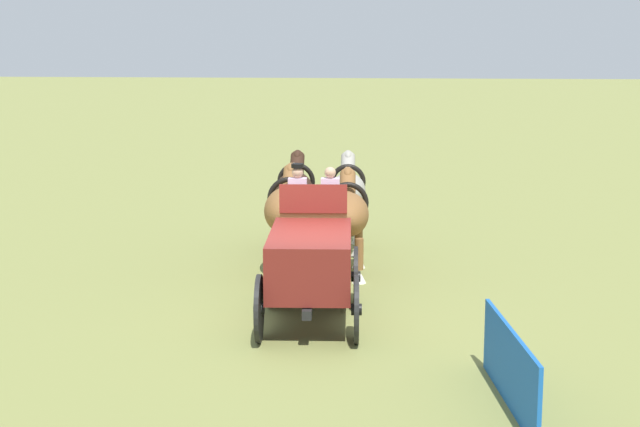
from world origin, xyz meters
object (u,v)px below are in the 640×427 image
Objects in this scene: draft_horse_rear_near at (288,211)px; draft_horse_rear_off at (347,215)px; draft_horse_lead_off at (348,193)px; show_wagon at (311,258)px; draft_horse_lead_near at (294,193)px.

draft_horse_rear_off is (0.10, -1.30, -0.08)m from draft_horse_rear_near.
draft_horse_rear_near is 2.93m from draft_horse_lead_off.
draft_horse_rear_off is at bearing -6.41° from show_wagon.
draft_horse_rear_near is at bearing -176.18° from draft_horse_lead_near.
draft_horse_lead_off is at bearing 3.82° from draft_horse_rear_off.
show_wagon is 3.66m from draft_horse_rear_near.
show_wagon is 1.93× the size of draft_horse_lead_off.
draft_horse_lead_near is 1.06× the size of draft_horse_lead_off.
draft_horse_rear_off is 1.01× the size of draft_horse_lead_off.
draft_horse_rear_near is at bearing 14.08° from show_wagon.
draft_horse_lead_off is (6.24, -0.23, 0.22)m from show_wagon.
draft_horse_lead_near is (2.51, 1.47, 0.08)m from draft_horse_rear_off.
draft_horse_rear_near is 1.00× the size of draft_horse_lead_off.
draft_horse_rear_near is at bearing 157.44° from draft_horse_lead_off.
show_wagon is at bearing -165.92° from draft_horse_rear_near.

